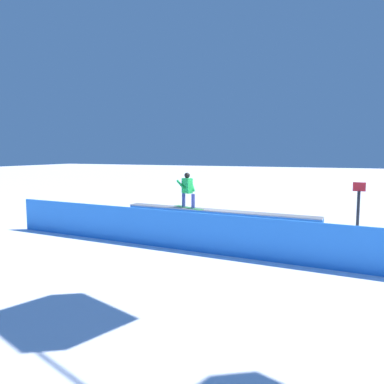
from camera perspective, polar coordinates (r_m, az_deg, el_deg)
The scene contains 5 objects.
ground_plane at distance 14.27m, azimuth 3.78°, elevation -5.63°, with size 120.00×120.00×0.00m, color white.
grind_box at distance 14.21m, azimuth 3.79°, elevation -4.33°, with size 7.68×0.99×0.73m.
snowboarder at distance 14.60m, azimuth -0.71°, elevation 0.47°, with size 1.49×0.91×1.38m.
safety_fence at distance 11.19m, azimuth -1.85°, elevation -5.89°, with size 13.11×0.06×1.15m, color #297BE7.
trail_marker at distance 13.68m, azimuth 24.00°, elevation -2.32°, with size 0.40×0.10×1.90m.
Camera 1 is at (-4.67, 13.17, 2.91)m, focal length 35.00 mm.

